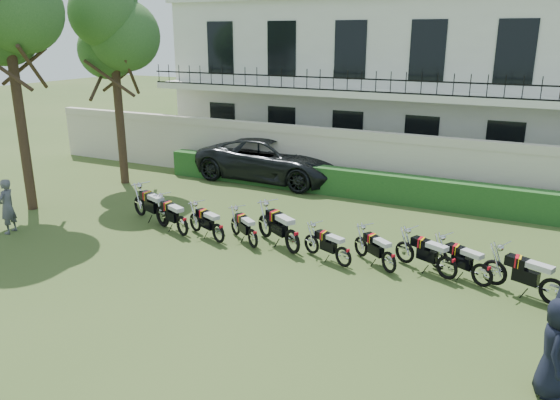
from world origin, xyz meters
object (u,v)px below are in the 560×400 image
Objects in this scene: tree_west_mid at (5,0)px; suv at (273,159)px; motorcycle_1 at (182,221)px; inspector at (7,206)px; motorcycle_8 at (483,270)px; motorcycle_2 at (218,229)px; motorcycle_3 at (253,234)px; motorcycle_5 at (344,252)px; motorcycle_4 at (292,236)px; motorcycle_0 at (162,211)px; tree_west_near at (113,28)px; motorcycle_7 at (447,262)px; motorcycle_6 at (389,257)px; motorcycle_9 at (554,285)px; officer_0 at (556,348)px.

tree_west_mid reaches higher than suv.
motorcycle_1 is 5.23m from inspector.
inspector is (-4.81, -2.03, 0.35)m from motorcycle_1.
motorcycle_1 reaches higher than motorcycle_8.
motorcycle_1 is 1.25m from motorcycle_2.
inspector is at bearing 141.41° from motorcycle_3.
suv is (5.56, 7.03, -5.81)m from tree_west_mid.
motorcycle_8 is at bearing 85.29° from inspector.
motorcycle_3 and motorcycle_5 have the same top height.
motorcycle_4 reaches higher than motorcycle_3.
suv reaches higher than motorcycle_0.
tree_west_near reaches higher than motorcycle_7.
tree_west_near is 4.47× the size of motorcycle_1.
motorcycle_6 is at bearing 122.05° from motorcycle_8.
tree_west_near is 5.49× the size of motorcycle_3.
motorcycle_6 is at bearing -17.57° from tree_west_near.
motorcycle_1 is 6.12m from motorcycle_6.
motorcycle_8 is (2.16, 0.20, 0.02)m from motorcycle_6.
motorcycle_2 is at bearing 112.38° from motorcycle_9.
motorcycle_1 is 1.05× the size of motorcycle_2.
inspector is (-14.59, -2.12, 0.32)m from motorcycle_9.
motorcycle_9 is (2.31, -0.33, 0.03)m from motorcycle_7.
tree_west_mid is 4.46× the size of motorcycle_0.
tree_west_near reaches higher than inspector.
motorcycle_4 is 4.82m from motorcycle_8.
motorcycle_1 is at bearing 1.08° from tree_west_mid.
motorcycle_2 is 0.97× the size of officer_0.
motorcycle_6 is at bearing 52.07° from officer_0.
tree_west_mid is 9.64m from motorcycle_2.
motorcycle_9 is 1.14× the size of inspector.
motorcycle_3 is at bearing 91.61° from inspector.
inspector is at bearing 137.42° from motorcycle_6.
motorcycle_5 is (5.99, -0.37, -0.10)m from motorcycle_0.
motorcycle_8 is 0.27× the size of suv.
motorcycle_3 is 7.40m from suv.
motorcycle_2 is 2.23m from motorcycle_4.
motorcycle_2 is at bearing -29.56° from tree_west_near.
motorcycle_8 is (5.98, 0.27, 0.03)m from motorcycle_3.
motorcycle_0 is at bearing 114.47° from motorcycle_7.
motorcycle_9 reaches higher than motorcycle_7.
motorcycle_4 is 1.13× the size of inspector.
motorcycle_7 is at bearing 37.43° from officer_0.
inspector is at bearing 127.13° from motorcycle_8.
motorcycle_7 is (1.35, 0.25, 0.03)m from motorcycle_6.
motorcycle_6 is at bearing 1.34° from tree_west_mid.
inspector is at bearing 131.71° from motorcycle_2.
motorcycle_6 is at bearing -64.73° from motorcycle_2.
motorcycle_6 is (7.12, -0.19, -0.09)m from motorcycle_0.
motorcycle_7 is at bearing 113.44° from motorcycle_8.
motorcycle_7 is (4.01, 0.21, -0.07)m from motorcycle_4.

